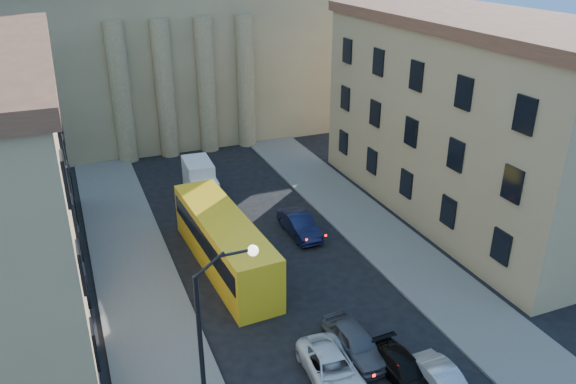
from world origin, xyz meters
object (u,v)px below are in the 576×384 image
Objects in this scene: street_lamp at (213,332)px; car_right_near at (444,383)px; box_truck at (201,182)px; city_bus at (224,241)px.

street_lamp is 11.41m from car_right_near.
box_truck is (5.30, 23.92, -3.91)m from street_lamp.
car_right_near is (10.25, -1.98, -4.61)m from street_lamp.
city_bus is 11.26m from box_truck.
street_lamp is 2.15× the size of car_right_near.
street_lamp is at bearing -110.73° from city_bus.
street_lamp is 0.70× the size of city_bus.
street_lamp is at bearing -99.86° from box_truck.
street_lamp reaches higher than car_right_near.
city_bus is at bearing 72.46° from street_lamp.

